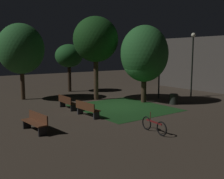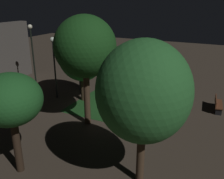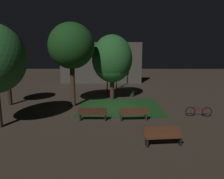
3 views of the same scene
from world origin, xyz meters
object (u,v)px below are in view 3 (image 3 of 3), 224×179
object	(u,v)px
bench_back_row	(163,135)
bicycle	(199,111)
tree_right_canopy	(112,59)
lamp_post_path_center	(107,63)
tree_tall_center	(7,63)
trash_bin	(132,92)
tree_lawn_side	(71,46)
lamp_post_near_wall	(116,57)
bench_front_right	(134,113)
bench_front_left	(93,113)

from	to	relation	value
bench_back_row	bicycle	size ratio (longest dim) A/B	1.06
tree_right_canopy	lamp_post_path_center	size ratio (longest dim) A/B	1.23
tree_tall_center	trash_bin	xyz separation A→B (m)	(10.07, 3.16, -2.98)
bench_back_row	tree_tall_center	bearing A→B (deg)	145.93
trash_bin	tree_tall_center	bearing A→B (deg)	-162.57
tree_lawn_side	tree_tall_center	size ratio (longest dim) A/B	1.44
lamp_post_path_center	lamp_post_near_wall	world-z (taller)	lamp_post_near_wall
bench_back_row	lamp_post_near_wall	bearing A→B (deg)	98.09
bench_back_row	trash_bin	xyz separation A→B (m)	(-0.63, 10.39, -0.11)
tree_lawn_side	trash_bin	bearing A→B (deg)	35.39
lamp_post_path_center	bicycle	bearing A→B (deg)	-47.45
trash_bin	lamp_post_near_wall	bearing A→B (deg)	110.06
bench_front_right	trash_bin	size ratio (longest dim) A/B	2.47
tree_tall_center	bicycle	xyz separation A→B (m)	(14.09, -2.89, -3.01)
bench_back_row	tree_lawn_side	world-z (taller)	tree_lawn_side
bench_front_left	bench_front_right	distance (m)	2.57
bench_front_right	tree_lawn_side	bearing A→B (deg)	141.84
bench_front_right	bicycle	bearing A→B (deg)	11.67
trash_bin	tree_right_canopy	bearing A→B (deg)	-146.06
bench_front_left	lamp_post_path_center	size ratio (longest dim) A/B	0.39
trash_bin	bicycle	bearing A→B (deg)	-56.37
lamp_post_near_wall	bench_front_right	bearing A→B (deg)	-85.04
lamp_post_path_center	tree_right_canopy	bearing A→B (deg)	-76.80
tree_right_canopy	bicycle	bearing A→B (deg)	-39.39
bench_front_right	tree_right_canopy	distance (m)	6.67
tree_tall_center	trash_bin	distance (m)	10.96
bench_front_right	lamp_post_near_wall	xyz separation A→B (m)	(-0.93, 10.76, 3.04)
tree_tall_center	trash_bin	size ratio (longest dim) A/B	6.03
tree_tall_center	bicycle	world-z (taller)	tree_tall_center
lamp_post_path_center	bicycle	world-z (taller)	lamp_post_path_center
bench_front_left	trash_bin	xyz separation A→B (m)	(3.02, 6.97, -0.11)
lamp_post_near_wall	bicycle	size ratio (longest dim) A/B	3.05
lamp_post_near_wall	bicycle	bearing A→B (deg)	-61.21
tree_lawn_side	bicycle	world-z (taller)	tree_lawn_side
bench_back_row	tree_tall_center	size ratio (longest dim) A/B	0.41
bench_back_row	lamp_post_near_wall	world-z (taller)	lamp_post_near_wall
bicycle	trash_bin	bearing A→B (deg)	123.63
bench_front_left	lamp_post_near_wall	bearing A→B (deg)	81.34
tree_tall_center	bench_back_row	bearing A→B (deg)	-34.07
bench_back_row	tree_tall_center	distance (m)	13.23
bench_front_left	tree_tall_center	xyz separation A→B (m)	(-7.04, 3.81, 2.87)
tree_tall_center	bicycle	size ratio (longest dim) A/B	2.57
bench_front_left	tree_lawn_side	distance (m)	5.76
lamp_post_near_wall	trash_bin	distance (m)	5.12
bench_back_row	lamp_post_near_wall	xyz separation A→B (m)	(-2.02, 14.18, 3.04)
lamp_post_path_center	bench_front_left	bearing A→B (deg)	-95.05
tree_lawn_side	lamp_post_path_center	distance (m)	5.28
bench_back_row	lamp_post_path_center	bearing A→B (deg)	104.73
tree_lawn_side	bicycle	size ratio (longest dim) A/B	3.70
bench_front_right	lamp_post_path_center	xyz separation A→B (m)	(-1.88, 7.85, 2.65)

